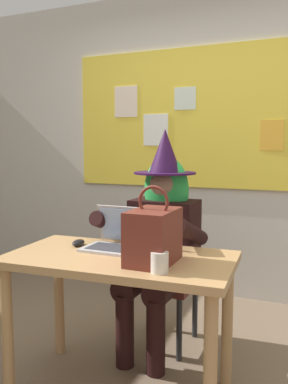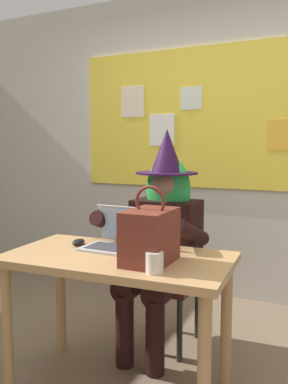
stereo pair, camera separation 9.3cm
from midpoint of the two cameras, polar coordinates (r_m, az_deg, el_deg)
name	(u,v)px [view 1 (the left image)]	position (r m, az deg, el deg)	size (l,w,h in m)	color
wall_back_bulletin	(205,143)	(3.56, 7.96, 6.92)	(6.47, 1.83, 2.64)	beige
desk_main	(120,277)	(2.14, -4.75, -12.01)	(1.20, 0.68, 0.74)	tan
chair_at_desk	(168,267)	(2.75, 2.37, -10.61)	(0.42, 0.42, 0.89)	#4C1E19
person_costumed	(161,229)	(2.57, 1.39, -5.29)	(0.60, 0.67, 1.42)	black
laptop	(118,239)	(2.24, -4.89, -6.71)	(0.34, 0.28, 0.23)	#B7B7BC
computer_mouse	(78,243)	(2.33, -10.45, -7.10)	(0.06, 0.10, 0.03)	black
handbag	(153,236)	(1.94, -0.05, -6.22)	(0.20, 0.30, 0.38)	maroon
coffee_mug	(160,262)	(1.81, 0.74, -9.97)	(0.08, 0.08, 0.10)	silver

